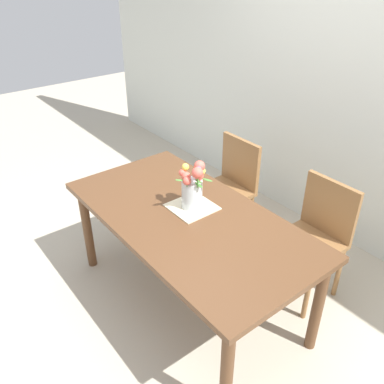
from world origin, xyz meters
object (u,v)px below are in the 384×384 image
at_px(dining_table, 188,226).
at_px(chair_left, 230,183).
at_px(chair_right, 316,232).
at_px(flower_vase, 193,187).

distance_m(dining_table, chair_left, 0.93).
xyz_separation_m(chair_right, flower_vase, (-0.50, -0.72, 0.40)).
height_order(dining_table, chair_left, chair_left).
height_order(chair_right, flower_vase, flower_vase).
distance_m(chair_left, chair_right, 0.90).
relative_size(chair_right, flower_vase, 2.70).
bearing_deg(flower_vase, dining_table, -56.35).
bearing_deg(chair_left, chair_right, -180.00).
bearing_deg(dining_table, flower_vase, 123.65).
bearing_deg(chair_right, chair_left, 0.00).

